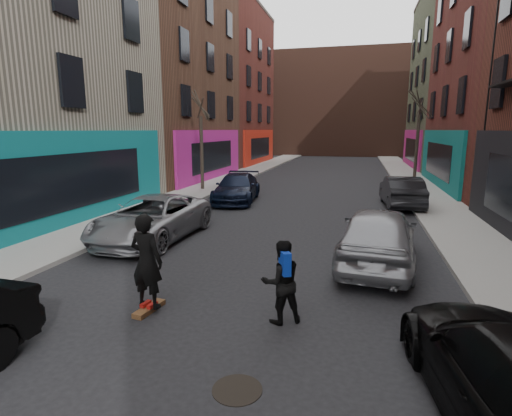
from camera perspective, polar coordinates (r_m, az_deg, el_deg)
The scene contains 14 objects.
sidewalk_left at distance 35.03m, azimuth -0.34°, elevation 5.45°, with size 2.50×84.00×0.13m, color gray.
sidewalk_right at distance 34.08m, azimuth 20.51°, elevation 4.59°, with size 2.50×84.00×0.13m, color gray.
buildings_left at distance 25.89m, azimuth -26.21°, elevation 20.55°, with size 12.00×56.00×16.50m, color #591F19.
building_far at distance 59.87m, azimuth 12.24°, elevation 14.21°, with size 40.00×10.00×14.00m, color #47281E.
tree_left_far at distance 23.43m, azimuth -7.84°, elevation 10.66°, with size 2.00×2.00×6.50m, color black, non-canonical shape.
tree_right_far at distance 27.94m, azimuth 22.14°, elevation 10.33°, with size 2.00×2.00×6.80m, color black, non-canonical shape.
parked_left_far at distance 13.38m, azimuth -14.57°, elevation -1.42°, with size 2.35×5.09×1.41m, color gray.
parked_left_end at distance 19.90m, azimuth -2.75°, elevation 2.89°, with size 1.91×4.71×1.37m, color black.
parked_right_far at distance 10.97m, azimuth 17.03°, elevation -3.78°, with size 1.89×4.69×1.60m, color gray.
parked_right_end at distance 19.68m, azimuth 20.05°, elevation 2.23°, with size 1.51×4.34×1.43m, color black.
skateboard at distance 8.41m, azimuth -15.01°, elevation -13.73°, with size 0.22×0.80×0.10m, color brown.
skateboarder at distance 8.05m, azimuth -15.36°, elevation -7.31°, with size 0.68×0.45×1.88m, color black.
pedestrian at distance 7.45m, azimuth 3.64°, elevation -10.40°, with size 0.96×0.90×1.57m.
manhole at distance 6.05m, azimuth -2.71°, elevation -24.49°, with size 0.70×0.70×0.01m, color black.
Camera 1 is at (2.61, -3.71, 3.53)m, focal length 28.00 mm.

